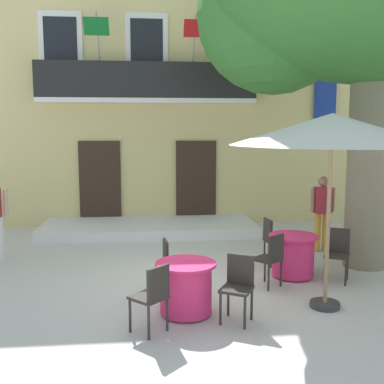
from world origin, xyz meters
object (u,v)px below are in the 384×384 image
object	(u,v)px
cafe_table_near_tree	(186,288)
cafe_chair_near_tree_2	(238,283)
cafe_table_middle	(293,255)
cafe_umbrella	(332,130)
cafe_chair_near_tree_1	(153,294)
cafe_chair_middle_2	(271,257)
cafe_chair_middle_1	(273,238)
pedestrian_mid_plaza	(322,209)
cafe_chair_middle_0	(337,251)
cafe_chair_near_tree_0	(172,264)

from	to	relation	value
cafe_table_near_tree	cafe_chair_near_tree_2	bearing A→B (deg)	-22.31
cafe_table_near_tree	cafe_table_middle	world-z (taller)	same
cafe_table_near_tree	cafe_umbrella	xyz separation A→B (m)	(2.08, 0.05, 2.22)
cafe_chair_near_tree_1	cafe_chair_middle_2	xyz separation A→B (m)	(1.97, 1.56, 0.00)
cafe_chair_near_tree_2	cafe_chair_middle_2	distance (m)	1.50
cafe_chair_middle_1	cafe_chair_middle_2	distance (m)	1.31
cafe_umbrella	pedestrian_mid_plaza	xyz separation A→B (m)	(1.12, 3.08, -1.69)
cafe_chair_middle_0	cafe_umbrella	xyz separation A→B (m)	(-0.66, -1.16, 2.08)
cafe_chair_near_tree_0	cafe_chair_middle_2	world-z (taller)	same
cafe_chair_near_tree_1	pedestrian_mid_plaza	distance (m)	5.24
cafe_chair_near_tree_0	cafe_chair_middle_1	bearing A→B (deg)	36.39
cafe_umbrella	cafe_chair_near_tree_1	bearing A→B (deg)	-166.08
cafe_chair_near_tree_2	pedestrian_mid_plaza	distance (m)	4.26
cafe_table_middle	cafe_umbrella	world-z (taller)	cafe_umbrella
cafe_chair_near_tree_1	cafe_chair_near_tree_2	xyz separation A→B (m)	(1.18, 0.30, 0.00)
cafe_chair_near_tree_1	pedestrian_mid_plaza	size ratio (longest dim) A/B	0.56
cafe_chair_near_tree_1	cafe_chair_near_tree_0	bearing A→B (deg)	76.16
cafe_chair_middle_1	cafe_chair_near_tree_2	bearing A→B (deg)	-115.05
cafe_chair_middle_0	cafe_umbrella	size ratio (longest dim) A/B	0.31
cafe_chair_near_tree_0	cafe_chair_middle_0	distance (m)	2.93
cafe_chair_near_tree_2	cafe_umbrella	world-z (taller)	cafe_umbrella
cafe_chair_near_tree_1	cafe_chair_middle_0	bearing A→B (deg)	29.10
cafe_chair_near_tree_1	cafe_chair_middle_1	xyz separation A→B (m)	(2.35, 2.81, 0.00)
cafe_chair_middle_1	cafe_chair_middle_2	xyz separation A→B (m)	(-0.38, -1.25, 0.00)
cafe_chair_near_tree_0	cafe_umbrella	size ratio (longest dim) A/B	0.31
cafe_chair_middle_2	pedestrian_mid_plaza	distance (m)	2.77
cafe_chair_near_tree_2	cafe_chair_near_tree_1	bearing A→B (deg)	-165.82
cafe_chair_near_tree_2	cafe_table_middle	size ratio (longest dim) A/B	1.05
cafe_table_middle	cafe_chair_middle_0	size ratio (longest dim) A/B	0.95
cafe_chair_near_tree_2	cafe_umbrella	bearing A→B (deg)	13.70
cafe_chair_middle_0	cafe_chair_middle_2	bearing A→B (deg)	-169.60
cafe_chair_middle_1	cafe_chair_middle_2	world-z (taller)	same
cafe_chair_near_tree_1	cafe_chair_near_tree_2	distance (m)	1.21
cafe_chair_near_tree_2	cafe_table_near_tree	bearing A→B (deg)	157.69
cafe_chair_near_tree_1	cafe_chair_near_tree_2	bearing A→B (deg)	14.18
cafe_table_near_tree	cafe_chair_near_tree_1	size ratio (longest dim) A/B	0.95
cafe_chair_middle_0	pedestrian_mid_plaza	bearing A→B (deg)	76.54
cafe_table_near_tree	cafe_chair_middle_0	xyz separation A→B (m)	(2.74, 1.21, 0.14)
cafe_chair_middle_2	cafe_umbrella	bearing A→B (deg)	-58.00
cafe_chair_middle_0	cafe_chair_middle_1	distance (m)	1.34
cafe_chair_middle_2	cafe_table_middle	bearing A→B (deg)	43.35
cafe_table_middle	cafe_chair_middle_2	distance (m)	0.77
cafe_chair_middle_1	cafe_umbrella	distance (m)	3.02
cafe_table_near_tree	cafe_chair_middle_0	world-z (taller)	cafe_chair_middle_0
cafe_chair_middle_1	cafe_umbrella	size ratio (longest dim) A/B	0.31
cafe_chair_near_tree_1	cafe_chair_middle_0	distance (m)	3.68
cafe_table_middle	pedestrian_mid_plaza	size ratio (longest dim) A/B	0.53
cafe_chair_near_tree_2	cafe_chair_middle_0	size ratio (longest dim) A/B	1.00
cafe_chair_middle_2	pedestrian_mid_plaza	size ratio (longest dim) A/B	0.56
cafe_chair_middle_1	cafe_chair_near_tree_1	bearing A→B (deg)	-129.88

